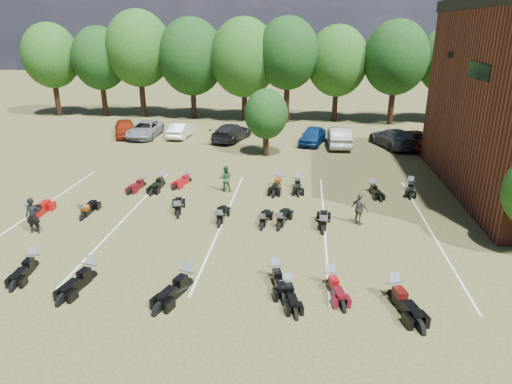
# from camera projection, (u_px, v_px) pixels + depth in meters

# --- Properties ---
(ground) EXTENTS (160.00, 160.00, 0.00)m
(ground) POSITION_uv_depth(u_px,v_px,m) (280.00, 251.00, 19.70)
(ground) COLOR brown
(ground) RESTS_ON ground
(car_0) EXTENTS (3.26, 4.65, 1.47)m
(car_0) POSITION_uv_depth(u_px,v_px,m) (125.00, 128.00, 39.95)
(car_0) COLOR maroon
(car_0) RESTS_ON ground
(car_1) EXTENTS (1.63, 4.02, 1.30)m
(car_1) POSITION_uv_depth(u_px,v_px,m) (181.00, 130.00, 39.62)
(car_1) COLOR silver
(car_1) RESTS_ON ground
(car_2) EXTENTS (2.43, 5.02, 1.38)m
(car_2) POSITION_uv_depth(u_px,v_px,m) (145.00, 129.00, 39.66)
(car_2) COLOR gray
(car_2) RESTS_ON ground
(car_3) EXTENTS (3.26, 5.27, 1.42)m
(car_3) POSITION_uv_depth(u_px,v_px,m) (232.00, 132.00, 38.52)
(car_3) COLOR black
(car_3) RESTS_ON ground
(car_4) EXTENTS (2.58, 4.41, 1.41)m
(car_4) POSITION_uv_depth(u_px,v_px,m) (313.00, 136.00, 37.35)
(car_4) COLOR navy
(car_4) RESTS_ON ground
(car_5) EXTENTS (1.79, 4.85, 1.58)m
(car_5) POSITION_uv_depth(u_px,v_px,m) (339.00, 137.00, 36.62)
(car_5) COLOR #ABACA7
(car_5) RESTS_ON ground
(car_6) EXTENTS (3.43, 5.22, 1.33)m
(car_6) POSITION_uv_depth(u_px,v_px,m) (417.00, 141.00, 35.83)
(car_6) COLOR #541104
(car_6) RESTS_ON ground
(car_7) EXTENTS (3.73, 5.52, 1.48)m
(car_7) POSITION_uv_depth(u_px,v_px,m) (393.00, 138.00, 36.38)
(car_7) COLOR #3A3B3F
(car_7) RESTS_ON ground
(person_black) EXTENTS (0.70, 0.53, 1.72)m
(person_black) POSITION_uv_depth(u_px,v_px,m) (33.00, 216.00, 21.14)
(person_black) COLOR black
(person_black) RESTS_ON ground
(person_green) EXTENTS (0.82, 0.68, 1.56)m
(person_green) POSITION_uv_depth(u_px,v_px,m) (225.00, 179.00, 26.57)
(person_green) COLOR #215A2D
(person_green) RESTS_ON ground
(person_grey) EXTENTS (0.95, 0.94, 1.61)m
(person_grey) POSITION_uv_depth(u_px,v_px,m) (359.00, 209.00, 22.05)
(person_grey) COLOR #4F4944
(person_grey) RESTS_ON ground
(motorcycle_0) EXTENTS (0.90, 2.22, 1.20)m
(motorcycle_0) POSITION_uv_depth(u_px,v_px,m) (34.00, 268.00, 18.31)
(motorcycle_0) COLOR black
(motorcycle_0) RESTS_ON ground
(motorcycle_1) EXTENTS (1.13, 2.41, 1.29)m
(motorcycle_1) POSITION_uv_depth(u_px,v_px,m) (91.00, 279.00, 17.49)
(motorcycle_1) COLOR black
(motorcycle_1) RESTS_ON ground
(motorcycle_2) EXTENTS (1.50, 2.54, 1.35)m
(motorcycle_2) POSITION_uv_depth(u_px,v_px,m) (187.00, 287.00, 16.96)
(motorcycle_2) COLOR black
(motorcycle_2) RESTS_ON ground
(motorcycle_3) EXTENTS (1.08, 2.09, 1.11)m
(motorcycle_3) POSITION_uv_depth(u_px,v_px,m) (287.00, 293.00, 16.57)
(motorcycle_3) COLOR black
(motorcycle_3) RESTS_ON ground
(motorcycle_4) EXTENTS (1.20, 2.25, 1.20)m
(motorcycle_4) POSITION_uv_depth(u_px,v_px,m) (275.00, 279.00, 17.48)
(motorcycle_4) COLOR black
(motorcycle_4) RESTS_ON ground
(motorcycle_5) EXTENTS (1.46, 2.59, 1.38)m
(motorcycle_5) POSITION_uv_depth(u_px,v_px,m) (393.00, 299.00, 16.21)
(motorcycle_5) COLOR black
(motorcycle_5) RESTS_ON ground
(motorcycle_6) EXTENTS (1.11, 2.16, 1.15)m
(motorcycle_6) POSITION_uv_depth(u_px,v_px,m) (331.00, 286.00, 17.03)
(motorcycle_6) COLOR #4B0A12
(motorcycle_6) RESTS_ON ground
(motorcycle_7) EXTENTS (0.92, 2.49, 1.36)m
(motorcycle_7) POSITION_uv_depth(u_px,v_px,m) (33.00, 221.00, 22.70)
(motorcycle_7) COLOR #9A0D0B
(motorcycle_7) RESTS_ON ground
(motorcycle_8) EXTENTS (0.78, 2.20, 1.21)m
(motorcycle_8) POSITION_uv_depth(u_px,v_px,m) (83.00, 219.00, 22.96)
(motorcycle_8) COLOR black
(motorcycle_8) RESTS_ON ground
(motorcycle_9) EXTENTS (1.23, 2.38, 1.27)m
(motorcycle_9) POSITION_uv_depth(u_px,v_px,m) (178.00, 217.00, 23.24)
(motorcycle_9) COLOR black
(motorcycle_9) RESTS_ON ground
(motorcycle_10) EXTENTS (0.85, 2.12, 1.15)m
(motorcycle_10) POSITION_uv_depth(u_px,v_px,m) (262.00, 229.00, 21.85)
(motorcycle_10) COLOR black
(motorcycle_10) RESTS_ON ground
(motorcycle_11) EXTENTS (0.78, 2.24, 1.24)m
(motorcycle_11) POSITION_uv_depth(u_px,v_px,m) (220.00, 226.00, 22.18)
(motorcycle_11) COLOR black
(motorcycle_11) RESTS_ON ground
(motorcycle_12) EXTENTS (1.12, 2.34, 1.25)m
(motorcycle_12) POSITION_uv_depth(u_px,v_px,m) (279.00, 229.00, 21.83)
(motorcycle_12) COLOR black
(motorcycle_12) RESTS_ON ground
(motorcycle_13) EXTENTS (0.85, 2.35, 1.29)m
(motorcycle_13) POSITION_uv_depth(u_px,v_px,m) (323.00, 232.00, 21.46)
(motorcycle_13) COLOR black
(motorcycle_13) RESTS_ON ground
(motorcycle_14) EXTENTS (1.04, 2.10, 1.12)m
(motorcycle_14) POSITION_uv_depth(u_px,v_px,m) (143.00, 186.00, 27.64)
(motorcycle_14) COLOR #4C0A0F
(motorcycle_14) RESTS_ON ground
(motorcycle_15) EXTENTS (1.27, 2.16, 1.15)m
(motorcycle_15) POSITION_uv_depth(u_px,v_px,m) (189.00, 182.00, 28.39)
(motorcycle_15) COLOR maroon
(motorcycle_15) RESTS_ON ground
(motorcycle_16) EXTENTS (0.89, 2.34, 1.28)m
(motorcycle_16) POSITION_uv_depth(u_px,v_px,m) (163.00, 186.00, 27.77)
(motorcycle_16) COLOR black
(motorcycle_16) RESTS_ON ground
(motorcycle_17) EXTENTS (1.05, 2.53, 1.37)m
(motorcycle_17) POSITION_uv_depth(u_px,v_px,m) (279.00, 187.00, 27.59)
(motorcycle_17) COLOR black
(motorcycle_17) RESTS_ON ground
(motorcycle_18) EXTENTS (0.85, 2.25, 1.23)m
(motorcycle_18) POSITION_uv_depth(u_px,v_px,m) (297.00, 187.00, 27.54)
(motorcycle_18) COLOR black
(motorcycle_18) RESTS_ON ground
(motorcycle_19) EXTENTS (1.00, 2.08, 1.11)m
(motorcycle_19) POSITION_uv_depth(u_px,v_px,m) (372.00, 192.00, 26.69)
(motorcycle_19) COLOR black
(motorcycle_19) RESTS_ON ground
(motorcycle_20) EXTENTS (1.02, 2.14, 1.15)m
(motorcycle_20) POSITION_uv_depth(u_px,v_px,m) (410.00, 190.00, 27.01)
(motorcycle_20) COLOR black
(motorcycle_20) RESTS_ON ground
(tree_line) EXTENTS (56.00, 6.00, 9.79)m
(tree_line) POSITION_uv_depth(u_px,v_px,m) (289.00, 57.00, 44.74)
(tree_line) COLOR black
(tree_line) RESTS_ON ground
(young_tree_midfield) EXTENTS (3.20, 3.20, 4.70)m
(young_tree_midfield) POSITION_uv_depth(u_px,v_px,m) (266.00, 114.00, 33.33)
(young_tree_midfield) COLOR black
(young_tree_midfield) RESTS_ON ground
(parking_lines) EXTENTS (20.10, 14.00, 0.01)m
(parking_lines) POSITION_uv_depth(u_px,v_px,m) (223.00, 220.00, 22.81)
(parking_lines) COLOR silver
(parking_lines) RESTS_ON ground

